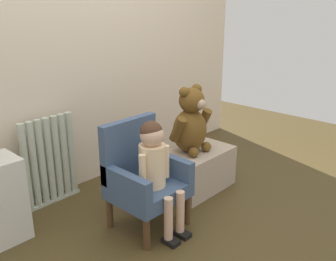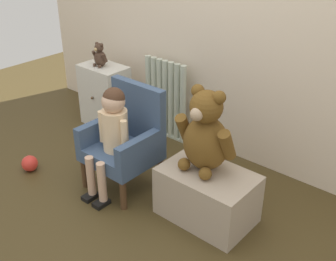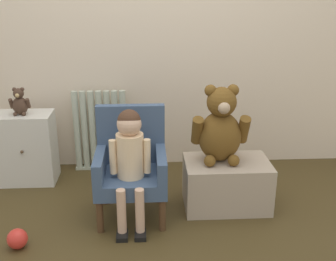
{
  "view_description": "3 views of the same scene",
  "coord_description": "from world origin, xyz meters",
  "px_view_note": "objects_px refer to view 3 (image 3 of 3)",
  "views": [
    {
      "loc": [
        -1.66,
        -1.19,
        1.43
      ],
      "look_at": [
        0.12,
        0.47,
        0.6
      ],
      "focal_mm": 40.0,
      "sensor_mm": 36.0,
      "label": 1
    },
    {
      "loc": [
        1.69,
        -1.24,
        1.73
      ],
      "look_at": [
        0.2,
        0.49,
        0.52
      ],
      "focal_mm": 45.0,
      "sensor_mm": 36.0,
      "label": 2
    },
    {
      "loc": [
        -0.04,
        -2.05,
        1.48
      ],
      "look_at": [
        0.11,
        0.49,
        0.57
      ],
      "focal_mm": 45.0,
      "sensor_mm": 36.0,
      "label": 3
    }
  ],
  "objects_px": {
    "toy_ball": "(17,239)",
    "child_figure": "(130,151)",
    "small_dresser": "(27,148)",
    "radiator": "(100,131)",
    "child_armchair": "(131,165)",
    "low_bench": "(226,184)",
    "large_teddy_bear": "(220,128)",
    "small_teddy_bear": "(20,103)"
  },
  "relations": [
    {
      "from": "radiator",
      "to": "toy_ball",
      "type": "height_order",
      "value": "radiator"
    },
    {
      "from": "child_armchair",
      "to": "small_teddy_bear",
      "type": "height_order",
      "value": "small_teddy_bear"
    },
    {
      "from": "child_figure",
      "to": "toy_ball",
      "type": "xyz_separation_m",
      "value": [
        -0.66,
        -0.25,
        -0.43
      ]
    },
    {
      "from": "small_dresser",
      "to": "low_bench",
      "type": "bearing_deg",
      "value": -17.88
    },
    {
      "from": "toy_ball",
      "to": "radiator",
      "type": "bearing_deg",
      "value": 70.06
    },
    {
      "from": "child_armchair",
      "to": "radiator",
      "type": "bearing_deg",
      "value": 110.58
    },
    {
      "from": "low_bench",
      "to": "large_teddy_bear",
      "type": "relative_size",
      "value": 1.09
    },
    {
      "from": "low_bench",
      "to": "large_teddy_bear",
      "type": "xyz_separation_m",
      "value": [
        -0.05,
        0.03,
        0.39
      ]
    },
    {
      "from": "large_teddy_bear",
      "to": "small_teddy_bear",
      "type": "height_order",
      "value": "large_teddy_bear"
    },
    {
      "from": "child_armchair",
      "to": "toy_ball",
      "type": "height_order",
      "value": "child_armchair"
    },
    {
      "from": "child_figure",
      "to": "low_bench",
      "type": "xyz_separation_m",
      "value": [
        0.64,
        0.17,
        -0.33
      ]
    },
    {
      "from": "small_dresser",
      "to": "low_bench",
      "type": "height_order",
      "value": "small_dresser"
    },
    {
      "from": "low_bench",
      "to": "toy_ball",
      "type": "height_order",
      "value": "low_bench"
    },
    {
      "from": "child_armchair",
      "to": "low_bench",
      "type": "relative_size",
      "value": 1.25
    },
    {
      "from": "large_teddy_bear",
      "to": "small_teddy_bear",
      "type": "bearing_deg",
      "value": 163.28
    },
    {
      "from": "radiator",
      "to": "child_armchair",
      "type": "xyz_separation_m",
      "value": [
        0.27,
        -0.71,
        0.02
      ]
    },
    {
      "from": "child_armchair",
      "to": "large_teddy_bear",
      "type": "height_order",
      "value": "large_teddy_bear"
    },
    {
      "from": "small_dresser",
      "to": "child_armchair",
      "type": "bearing_deg",
      "value": -33.05
    },
    {
      "from": "child_figure",
      "to": "low_bench",
      "type": "distance_m",
      "value": 0.74
    },
    {
      "from": "large_teddy_bear",
      "to": "child_armchair",
      "type": "bearing_deg",
      "value": -171.78
    },
    {
      "from": "child_figure",
      "to": "small_teddy_bear",
      "type": "relative_size",
      "value": 3.67
    },
    {
      "from": "large_teddy_bear",
      "to": "radiator",
      "type": "bearing_deg",
      "value": 143.89
    },
    {
      "from": "radiator",
      "to": "low_bench",
      "type": "relative_size",
      "value": 1.16
    },
    {
      "from": "child_armchair",
      "to": "toy_ball",
      "type": "bearing_deg",
      "value": -150.81
    },
    {
      "from": "small_dresser",
      "to": "child_figure",
      "type": "distance_m",
      "value": 1.05
    },
    {
      "from": "small_dresser",
      "to": "child_figure",
      "type": "height_order",
      "value": "child_figure"
    },
    {
      "from": "small_dresser",
      "to": "toy_ball",
      "type": "distance_m",
      "value": 0.93
    },
    {
      "from": "child_armchair",
      "to": "small_teddy_bear",
      "type": "distance_m",
      "value": 1.0
    },
    {
      "from": "large_teddy_bear",
      "to": "toy_ball",
      "type": "relative_size",
      "value": 4.37
    },
    {
      "from": "low_bench",
      "to": "radiator",
      "type": "bearing_deg",
      "value": 144.28
    },
    {
      "from": "low_bench",
      "to": "toy_ball",
      "type": "xyz_separation_m",
      "value": [
        -1.3,
        -0.42,
        -0.1
      ]
    },
    {
      "from": "child_figure",
      "to": "large_teddy_bear",
      "type": "bearing_deg",
      "value": 18.78
    },
    {
      "from": "large_teddy_bear",
      "to": "small_dresser",
      "type": "bearing_deg",
      "value": 162.57
    },
    {
      "from": "radiator",
      "to": "child_armchair",
      "type": "relative_size",
      "value": 0.93
    },
    {
      "from": "child_figure",
      "to": "low_bench",
      "type": "bearing_deg",
      "value": 14.93
    },
    {
      "from": "child_figure",
      "to": "toy_ball",
      "type": "distance_m",
      "value": 0.83
    },
    {
      "from": "toy_ball",
      "to": "child_figure",
      "type": "bearing_deg",
      "value": 20.96
    },
    {
      "from": "child_figure",
      "to": "toy_ball",
      "type": "height_order",
      "value": "child_figure"
    },
    {
      "from": "large_teddy_bear",
      "to": "toy_ball",
      "type": "xyz_separation_m",
      "value": [
        -1.25,
        -0.45,
        -0.5
      ]
    },
    {
      "from": "low_bench",
      "to": "small_teddy_bear",
      "type": "xyz_separation_m",
      "value": [
        -1.46,
        0.45,
        0.47
      ]
    },
    {
      "from": "small_teddy_bear",
      "to": "toy_ball",
      "type": "distance_m",
      "value": 1.06
    },
    {
      "from": "small_dresser",
      "to": "child_armchair",
      "type": "distance_m",
      "value": 0.96
    }
  ]
}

